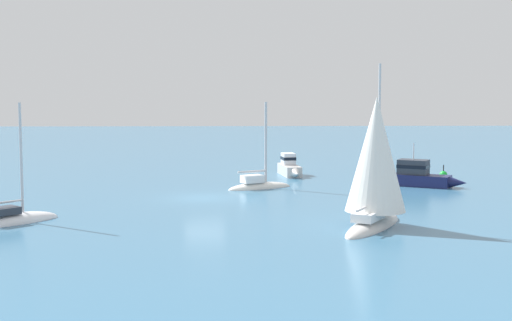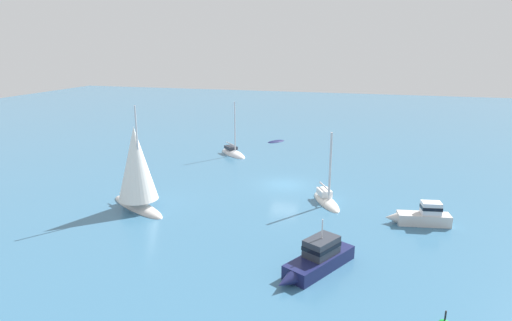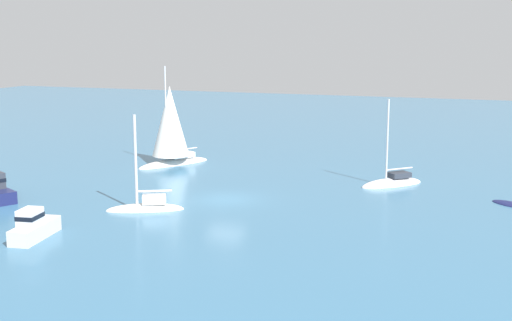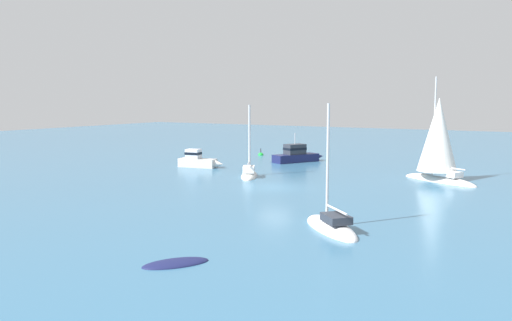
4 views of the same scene
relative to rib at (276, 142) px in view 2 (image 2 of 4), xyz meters
name	(u,v)px [view 2 (image 2 of 4)]	position (x,y,z in m)	size (l,w,h in m)	color
ground_plane	(284,185)	(5.01, -17.64, 0.00)	(160.00, 160.00, 0.00)	teal
rib	(276,142)	(0.00, 0.00, 0.00)	(2.53, 2.86, 0.33)	#191E4C
sloop	(136,171)	(-4.80, -26.64, 3.07)	(6.67, 4.64, 8.71)	silver
powerboat	(318,258)	(10.20, -32.42, 0.71)	(3.94, 5.93, 3.02)	#191E4C
sloop_1	(233,153)	(-3.29, -8.07, 0.10)	(4.72, 4.65, 6.75)	white
motor_cruiser	(422,216)	(16.46, -23.84, 0.64)	(4.62, 1.74, 1.72)	silver
sailboat	(326,200)	(9.30, -21.21, 0.18)	(3.38, 4.88, 6.39)	silver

